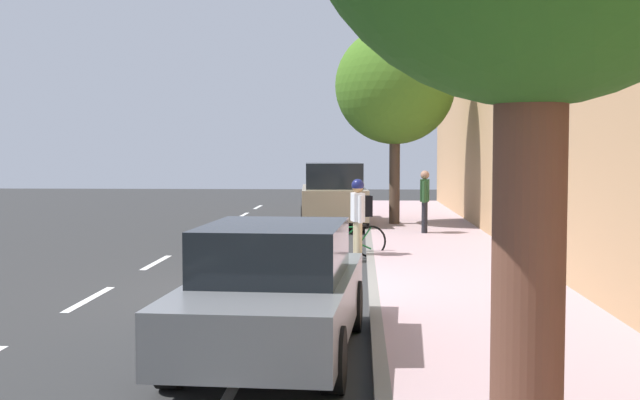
# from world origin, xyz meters

# --- Properties ---
(ground) EXTENTS (72.63, 72.63, 0.00)m
(ground) POSITION_xyz_m (0.00, 0.00, 0.00)
(ground) COLOR #2E2E2E
(sidewalk) EXTENTS (3.08, 45.39, 0.16)m
(sidewalk) POSITION_xyz_m (3.14, 0.00, 0.08)
(sidewalk) COLOR #B7989F
(sidewalk) RESTS_ON ground
(curb_edge) EXTENTS (0.16, 45.39, 0.16)m
(curb_edge) POSITION_xyz_m (1.52, 0.00, 0.08)
(curb_edge) COLOR gray
(curb_edge) RESTS_ON ground
(lane_stripe_centre) EXTENTS (0.14, 44.20, 0.01)m
(lane_stripe_centre) POSITION_xyz_m (-2.99, -0.60, 0.00)
(lane_stripe_centre) COLOR white
(lane_stripe_centre) RESTS_ON ground
(lane_stripe_bike_edge) EXTENTS (0.12, 45.39, 0.01)m
(lane_stripe_bike_edge) POSITION_xyz_m (0.05, 0.00, 0.00)
(lane_stripe_bike_edge) COLOR white
(lane_stripe_bike_edge) RESTS_ON ground
(building_facade) EXTENTS (0.50, 45.39, 5.82)m
(building_facade) POSITION_xyz_m (4.93, 0.00, 2.91)
(building_facade) COLOR tan
(building_facade) RESTS_ON ground
(parked_sedan_grey_second) EXTENTS (2.04, 4.50, 1.52)m
(parked_sedan_grey_second) POSITION_xyz_m (0.33, -3.97, 0.75)
(parked_sedan_grey_second) COLOR slate
(parked_sedan_grey_second) RESTS_ON ground
(parked_suv_tan_mid) EXTENTS (2.20, 4.81, 1.99)m
(parked_suv_tan_mid) POSITION_xyz_m (0.47, 11.77, 1.03)
(parked_suv_tan_mid) COLOR tan
(parked_suv_tan_mid) RESTS_ON ground
(bicycle_at_curb) EXTENTS (1.67, 0.68, 0.77)m
(bicycle_at_curb) POSITION_xyz_m (1.06, 4.43, 0.38)
(bicycle_at_curb) COLOR black
(bicycle_at_curb) RESTS_ON ground
(cyclist_with_backpack) EXTENTS (0.47, 0.61, 1.76)m
(cyclist_with_backpack) POSITION_xyz_m (1.28, 3.99, 1.08)
(cyclist_with_backpack) COLOR #C6B284
(cyclist_with_backpack) RESTS_ON ground
(street_tree_far_end) EXTENTS (3.60, 3.60, 5.94)m
(street_tree_far_end) POSITION_xyz_m (2.34, 11.31, 4.30)
(street_tree_far_end) COLOR #4E3D30
(street_tree_far_end) RESTS_ON sidewalk
(pedestrian_on_phone) EXTENTS (0.28, 0.62, 1.67)m
(pedestrian_on_phone) POSITION_xyz_m (3.04, 8.62, 1.10)
(pedestrian_on_phone) COLOR black
(pedestrian_on_phone) RESTS_ON sidewalk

